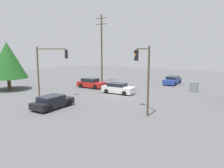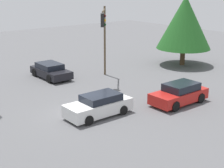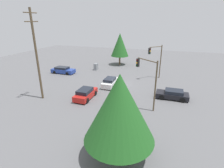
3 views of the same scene
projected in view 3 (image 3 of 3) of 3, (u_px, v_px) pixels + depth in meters
ground_plane at (117, 85)px, 29.68m from camera, size 80.00×80.00×0.00m
sedan_red at (86, 94)px, 24.33m from camera, size 4.32×1.96×1.45m
sedan_white at (110, 82)px, 28.95m from camera, size 4.36×1.90×1.40m
sedan_dark at (172, 94)px, 24.26m from camera, size 2.05×4.35×1.30m
sedan_blue at (63, 70)px, 36.00m from camera, size 2.03×4.78×1.33m
traffic_signal_main at (148, 75)px, 20.83m from camera, size 2.47×2.85×6.17m
traffic_signal_cross at (156, 57)px, 31.45m from camera, size 2.37×2.24×6.18m
utility_pole_tall at (36, 54)px, 22.51m from camera, size 2.20×0.28×11.79m
electrical_cabinet at (96, 67)px, 38.39m from camera, size 1.07×0.65×1.44m
tree_right at (119, 108)px, 12.62m from camera, size 5.43×5.43×6.94m
tree_far at (120, 45)px, 41.64m from camera, size 4.22×4.22×7.53m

